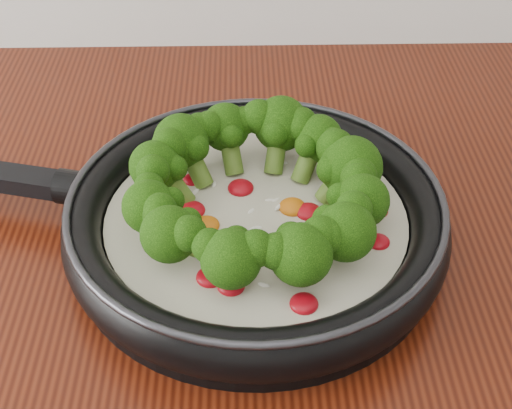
{
  "coord_description": "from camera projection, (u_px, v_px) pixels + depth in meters",
  "views": [
    {
      "loc": [
        0.11,
        0.58,
        1.36
      ],
      "look_at": [
        0.12,
        1.08,
        0.95
      ],
      "focal_mm": 50.4,
      "sensor_mm": 36.0,
      "label": 1
    }
  ],
  "objects": [
    {
      "name": "skillet",
      "position": [
        254.0,
        213.0,
        0.66
      ],
      "size": [
        0.58,
        0.43,
        0.1
      ],
      "color": "black",
      "rests_on": "counter"
    }
  ]
}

